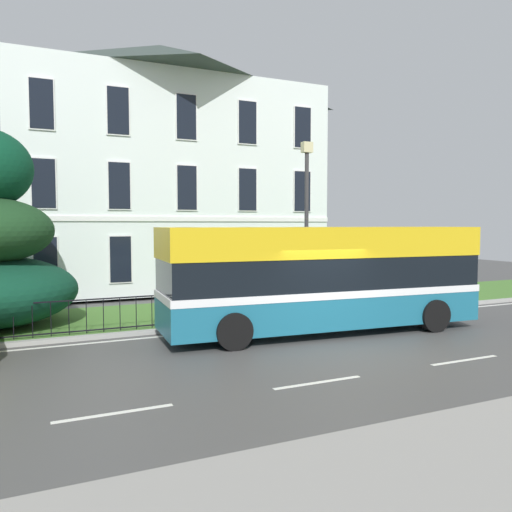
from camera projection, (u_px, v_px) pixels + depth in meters
name	position (u px, v px, depth m)	size (l,w,h in m)	color
ground_plane	(329.00, 345.00, 13.54)	(60.00, 56.00, 0.18)	#474645
georgian_townhouse	(161.00, 166.00, 25.44)	(14.36, 8.67, 11.86)	white
iron_verge_railing	(245.00, 304.00, 16.28)	(16.19, 0.04, 0.97)	black
single_decker_bus	(323.00, 277.00, 14.95)	(9.64, 3.08, 3.09)	#1C6681
street_lamp_post	(307.00, 214.00, 17.65)	(0.36, 0.24, 5.87)	#333338
litter_bin	(229.00, 299.00, 16.55)	(0.51, 0.51, 1.22)	#4C4742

